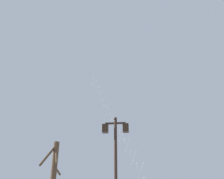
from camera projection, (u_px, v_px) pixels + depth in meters
name	position (u px, v px, depth m)	size (l,w,h in m)	color
twin_lantern_lamp_post	(116.00, 151.00, 11.11)	(1.26, 0.28, 5.26)	black
kite_train	(115.00, 121.00, 30.50)	(9.38, 14.15, 21.24)	brown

